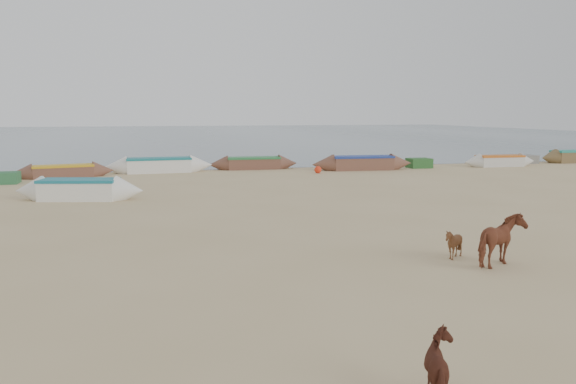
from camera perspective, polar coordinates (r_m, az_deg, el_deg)
The scene contains 8 objects.
ground at distance 15.86m, azimuth 3.58°, elevation -5.56°, with size 140.00×140.00×0.00m, color tan.
sea at distance 96.85m, azimuth -11.50°, elevation 5.74°, with size 160.00×160.00×0.00m, color slate.
cow_adult at distance 14.66m, azimuth 20.82°, elevation -4.66°, with size 0.69×1.51×1.28m, color brown.
calf_front at distance 15.07m, azimuth 16.47°, elevation -5.06°, with size 0.64×0.72×0.80m, color brown.
calf_right at distance 7.93m, azimuth 15.74°, elevation -16.91°, with size 0.86×0.74×0.87m, color #5B2B1D.
near_canoe at distance 25.73m, azimuth -20.44°, elevation 0.24°, with size 5.48×1.30×0.90m, color white, non-canonical shape.
waterline_canoes at distance 35.65m, azimuth -5.97°, elevation 2.73°, with size 55.75×4.04×0.93m.
beach_clutter at distance 35.88m, azimuth 0.70°, elevation 2.60°, with size 44.15×5.08×0.64m.
Camera 1 is at (-4.74, -14.66, 3.75)m, focal length 35.00 mm.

